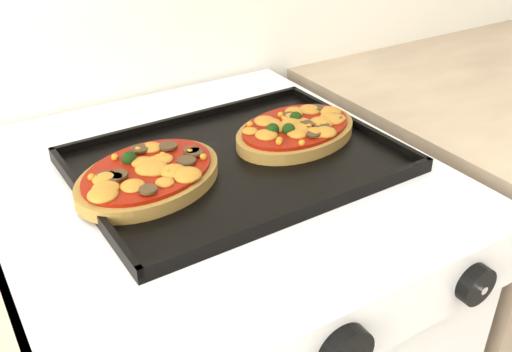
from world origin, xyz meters
TOP-DOWN VIEW (x-y plane):
  - control_panel at (-0.04, 1.39)m, footprint 0.60×0.02m
  - knob_center at (-0.06, 1.37)m, footprint 0.06×0.02m
  - knob_right at (0.14, 1.37)m, footprint 0.05×0.02m
  - baking_tray at (-0.01, 1.68)m, footprint 0.44×0.33m
  - pizza_left at (-0.14, 1.68)m, footprint 0.25×0.22m
  - pizza_right at (0.10, 1.69)m, footprint 0.23×0.18m

SIDE VIEW (x-z plane):
  - control_panel at x=-0.04m, z-range 0.81..0.90m
  - knob_center at x=-0.06m, z-range 0.82..0.89m
  - knob_right at x=0.14m, z-range 0.83..0.88m
  - baking_tray at x=-0.01m, z-range 0.91..0.93m
  - pizza_right at x=0.10m, z-range 0.92..0.95m
  - pizza_left at x=-0.14m, z-range 0.92..0.95m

